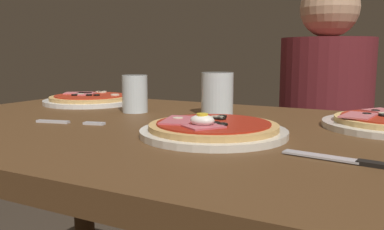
% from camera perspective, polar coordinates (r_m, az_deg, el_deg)
% --- Properties ---
extents(dining_table, '(1.19, 0.78, 0.78)m').
position_cam_1_polar(dining_table, '(0.91, -4.22, -9.33)').
color(dining_table, brown).
rests_on(dining_table, ground).
extents(pizza_foreground, '(0.27, 0.27, 0.05)m').
position_cam_1_polar(pizza_foreground, '(0.75, 2.91, -1.98)').
color(pizza_foreground, silver).
rests_on(pizza_foreground, dining_table).
extents(pizza_across_right, '(0.27, 0.27, 0.03)m').
position_cam_1_polar(pizza_across_right, '(1.27, -13.91, 2.11)').
color(pizza_across_right, white).
rests_on(pizza_across_right, dining_table).
extents(water_glass_near, '(0.06, 0.06, 0.09)m').
position_cam_1_polar(water_glass_near, '(1.05, -7.90, 2.60)').
color(water_glass_near, silver).
rests_on(water_glass_near, dining_table).
extents(water_glass_far, '(0.08, 0.08, 0.10)m').
position_cam_1_polar(water_glass_far, '(0.99, 3.50, 2.52)').
color(water_glass_far, silver).
rests_on(water_glass_far, dining_table).
extents(fork, '(0.16, 0.05, 0.00)m').
position_cam_1_polar(fork, '(0.93, -17.18, -0.94)').
color(fork, silver).
rests_on(fork, dining_table).
extents(knife, '(0.20, 0.05, 0.01)m').
position_cam_1_polar(knife, '(0.61, 22.46, -6.08)').
color(knife, silver).
rests_on(knife, dining_table).
extents(diner_person, '(0.32, 0.32, 1.18)m').
position_cam_1_polar(diner_person, '(1.57, 17.61, -5.40)').
color(diner_person, black).
rests_on(diner_person, ground).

